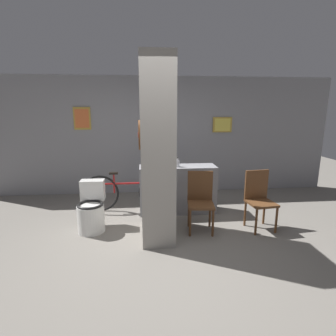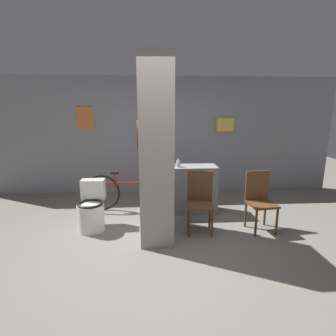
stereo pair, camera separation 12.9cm
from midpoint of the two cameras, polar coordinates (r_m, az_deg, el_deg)
The scene contains 10 objects.
ground_plane at distance 3.81m, azimuth 0.32°, elevation -17.12°, with size 14.00×14.00×0.00m, color slate.
wall_back at distance 5.96m, azimuth -1.40°, elevation 6.98°, with size 8.00×0.09×2.60m.
pillar_center at distance 3.82m, azimuth -1.67°, elevation 3.78°, with size 0.49×0.96×2.60m.
counter_shelf at distance 4.89m, azimuth 3.04°, elevation -4.62°, with size 1.40×0.44×0.88m.
toilet at distance 4.39m, azimuth -15.49°, elevation -8.76°, with size 0.42×0.58×0.77m.
chair_near_pillar at distance 4.18m, azimuth 7.86°, elevation -6.73°, with size 0.44×0.44×0.94m.
chair_by_doorway at distance 4.44m, azimuth 20.11°, elevation -6.22°, with size 0.44×0.44×0.94m.
bicycle at distance 5.03m, azimuth -7.54°, elevation -5.09°, with size 1.77×0.42×0.75m.
bottle_tall at distance 4.83m, azimuth 1.43°, elevation 1.63°, with size 0.08×0.08×0.25m.
bottle_short at distance 4.71m, azimuth 3.01°, elevation 1.02°, with size 0.08×0.08×0.18m.
Camera 2 is at (-0.16, -3.30, 1.89)m, focal length 28.00 mm.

